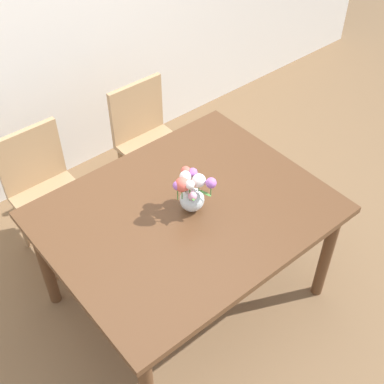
% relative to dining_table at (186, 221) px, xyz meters
% --- Properties ---
extents(ground_plane, '(12.00, 12.00, 0.00)m').
position_rel_dining_table_xyz_m(ground_plane, '(0.00, 0.00, -0.69)').
color(ground_plane, brown).
extents(dining_table, '(1.47, 1.17, 0.78)m').
position_rel_dining_table_xyz_m(dining_table, '(0.00, 0.00, 0.00)').
color(dining_table, brown).
rests_on(dining_table, ground_plane).
extents(chair_left, '(0.42, 0.42, 0.90)m').
position_rel_dining_table_xyz_m(chair_left, '(-0.41, 0.93, -0.17)').
color(chair_left, tan).
rests_on(chair_left, ground_plane).
extents(chair_right, '(0.42, 0.42, 0.90)m').
position_rel_dining_table_xyz_m(chair_right, '(0.41, 0.93, -0.17)').
color(chair_right, tan).
rests_on(chair_right, ground_plane).
extents(flower_vase, '(0.21, 0.21, 0.25)m').
position_rel_dining_table_xyz_m(flower_vase, '(0.03, -0.01, 0.22)').
color(flower_vase, silver).
rests_on(flower_vase, dining_table).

